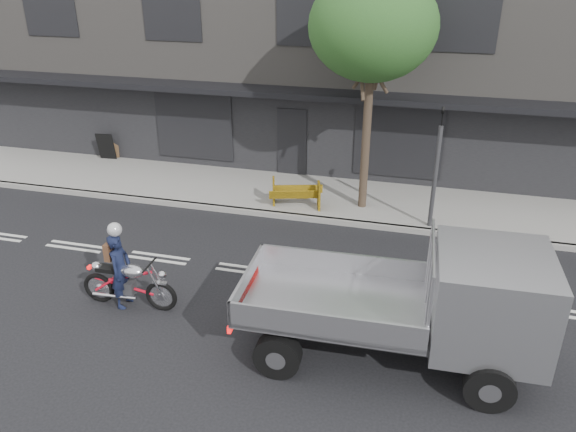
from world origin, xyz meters
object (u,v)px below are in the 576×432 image
at_px(rider, 121,271).
at_px(sandwich_board, 106,146).
at_px(flatbed_ute, 460,301).
at_px(street_tree, 373,27).
at_px(motorcycle, 129,282).
at_px(construction_barrier, 294,196).
at_px(traffic_light_pole, 435,175).

bearing_deg(rider, sandwich_board, 31.48).
bearing_deg(flatbed_ute, street_tree, 109.70).
relative_size(motorcycle, flatbed_ute, 0.40).
distance_m(street_tree, flatbed_ute, 8.01).
distance_m(rider, flatbed_ute, 6.97).
relative_size(rider, sandwich_board, 1.73).
relative_size(construction_barrier, sandwich_board, 1.50).
bearing_deg(motorcycle, flatbed_ute, -3.81).
relative_size(street_tree, motorcycle, 3.06).
relative_size(motorcycle, rider, 1.29).
distance_m(traffic_light_pole, sandwich_board, 11.93).
xyz_separation_m(motorcycle, flatbed_ute, (6.79, -0.27, 0.85)).
relative_size(rider, construction_barrier, 1.15).
xyz_separation_m(street_tree, flatbed_ute, (2.57, -6.54, -3.84)).
xyz_separation_m(traffic_light_pole, rider, (-6.38, -5.42, -0.80)).
bearing_deg(motorcycle, rider, 178.50).
bearing_deg(sandwich_board, flatbed_ute, -39.67).
bearing_deg(motorcycle, street_tree, 54.50).
bearing_deg(rider, motorcycle, -91.50).
height_order(street_tree, traffic_light_pole, street_tree).
xyz_separation_m(motorcycle, rider, (-0.15, -0.00, 0.27)).
xyz_separation_m(street_tree, sandwich_board, (-9.60, 1.78, -4.63)).
relative_size(flatbed_ute, sandwich_board, 5.57).
bearing_deg(sandwich_board, construction_barrier, -23.20).
xyz_separation_m(traffic_light_pole, sandwich_board, (-11.60, 2.63, -1.01)).
xyz_separation_m(rider, construction_barrier, (2.45, 5.57, -0.29)).
height_order(traffic_light_pole, flatbed_ute, traffic_light_pole).
distance_m(flatbed_ute, construction_barrier, 7.42).
height_order(street_tree, sandwich_board, street_tree).
relative_size(street_tree, traffic_light_pole, 1.93).
bearing_deg(traffic_light_pole, sandwich_board, 167.23).
bearing_deg(flatbed_ute, construction_barrier, 125.81).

